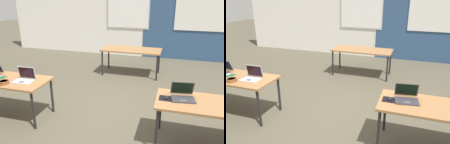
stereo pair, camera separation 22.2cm
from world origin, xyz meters
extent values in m
plane|color=#4C4738|center=(0.00, 0.00, 0.00)|extent=(24.00, 24.00, 0.00)
cube|color=silver|center=(0.00, 4.20, 1.40)|extent=(10.00, 0.20, 2.80)
cube|color=#2D4C75|center=(1.64, 4.09, 1.40)|extent=(3.23, 0.01, 2.80)
cube|color=#B7B7BC|center=(-0.53, 4.09, 1.48)|extent=(1.48, 0.02, 1.04)
cube|color=white|center=(-0.53, 4.08, 1.48)|extent=(1.40, 0.02, 0.96)
cube|color=white|center=(2.03, 4.08, 1.82)|extent=(2.00, 0.02, 1.65)
cube|color=olive|center=(-1.75, -0.60, 0.70)|extent=(1.60, 0.70, 0.04)
cylinder|color=black|center=(-1.01, -0.90, 0.34)|extent=(0.04, 0.04, 0.68)
cylinder|color=black|center=(-1.01, -0.30, 0.34)|extent=(0.04, 0.04, 0.68)
cube|color=olive|center=(1.75, -0.60, 0.70)|extent=(1.60, 0.70, 0.04)
cylinder|color=black|center=(1.01, -0.90, 0.34)|extent=(0.04, 0.04, 0.68)
cylinder|color=black|center=(1.01, -0.30, 0.34)|extent=(0.04, 0.04, 0.68)
cube|color=olive|center=(0.00, 2.20, 0.70)|extent=(1.60, 0.70, 0.04)
cylinder|color=black|center=(-0.74, 1.90, 0.34)|extent=(0.04, 0.04, 0.68)
cylinder|color=black|center=(0.74, 1.90, 0.34)|extent=(0.04, 0.04, 0.68)
cylinder|color=black|center=(-0.74, 2.50, 0.34)|extent=(0.04, 0.04, 0.68)
cylinder|color=black|center=(0.74, 2.50, 0.34)|extent=(0.04, 0.04, 0.68)
cube|color=#333338|center=(1.33, -0.59, 0.73)|extent=(0.36, 0.28, 0.02)
cube|color=#4C4C4F|center=(1.34, -0.64, 0.74)|extent=(0.10, 0.07, 0.00)
cube|color=#333338|center=(1.31, -0.44, 0.84)|extent=(0.34, 0.12, 0.21)
cube|color=black|center=(1.31, -0.45, 0.84)|extent=(0.30, 0.11, 0.19)
cube|color=black|center=(1.10, -0.61, 0.72)|extent=(0.22, 0.19, 0.00)
ellipsoid|color=black|center=(1.10, -0.61, 0.74)|extent=(0.07, 0.11, 0.03)
cube|color=#23512D|center=(-1.89, -0.59, 0.72)|extent=(0.22, 0.19, 0.00)
ellipsoid|color=#B2B2B7|center=(-1.89, -0.59, 0.74)|extent=(0.07, 0.11, 0.03)
cube|color=#B7B7BC|center=(-1.34, -0.64, 0.73)|extent=(0.34, 0.25, 0.02)
cube|color=#4C4C4F|center=(-1.34, -0.69, 0.74)|extent=(0.09, 0.06, 0.00)
cube|color=#B7B7BC|center=(-1.34, -0.51, 0.85)|extent=(0.33, 0.06, 0.22)
cube|color=black|center=(-1.34, -0.51, 0.85)|extent=(0.30, 0.05, 0.19)
cylinder|color=brown|center=(-1.59, -0.82, 0.75)|extent=(0.17, 0.17, 0.05)
torus|color=brown|center=(-1.59, -0.82, 0.78)|extent=(0.18, 0.18, 0.02)
cylinder|color=#B26628|center=(-1.59, -0.82, 0.77)|extent=(0.14, 0.14, 0.01)
camera|label=1|loc=(1.17, -3.72, 2.21)|focal=36.39mm
camera|label=2|loc=(1.38, -3.66, 2.21)|focal=36.39mm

